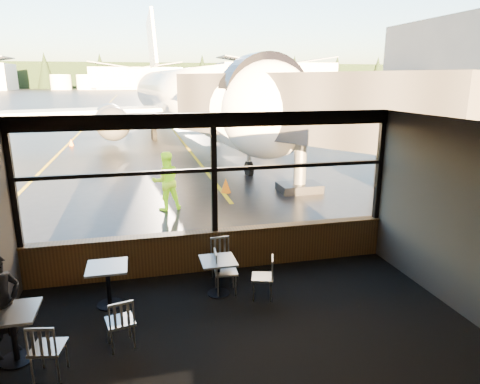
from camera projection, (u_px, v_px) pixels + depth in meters
name	position (u px, v px, depth m)	size (l,w,h in m)	color
ground_plane	(139.00, 94.00, 122.44)	(520.00, 520.00, 0.00)	black
carpet_floor	(249.00, 346.00, 6.88)	(8.00, 6.00, 0.01)	black
ceiling	(251.00, 128.00, 5.98)	(8.00, 6.00, 0.04)	#38332D
wall_right	(475.00, 225.00, 7.34)	(0.04, 6.00, 3.50)	#4C453D
wall_back	(341.00, 375.00, 3.61)	(8.00, 0.04, 3.50)	#4C453D
window_sill	(215.00, 250.00, 9.58)	(8.00, 0.28, 0.90)	brown
window_header	(213.00, 120.00, 8.84)	(8.00, 0.18, 0.30)	black
mullion_left	(12.00, 185.00, 8.23)	(0.12, 0.12, 2.60)	black
mullion_centre	(214.00, 174.00, 9.13)	(0.12, 0.12, 2.60)	black
mullion_right	(379.00, 166.00, 10.03)	(0.12, 0.12, 2.60)	black
window_transom	(214.00, 170.00, 9.11)	(8.00, 0.10, 0.08)	black
airliner	(187.00, 59.00, 28.71)	(29.99, 35.98, 10.99)	white
jet_bridge	(287.00, 128.00, 15.05)	(9.38, 11.47, 5.00)	#272729
cafe_table_near	(218.00, 277.00, 8.47)	(0.68, 0.68, 0.74)	#A7A399
cafe_table_mid	(109.00, 286.00, 8.04)	(0.74, 0.74, 0.81)	#A7A199
cafe_table_left	(14.00, 336.00, 6.43)	(0.76, 0.76, 0.84)	#A09C94
chair_near_e	(262.00, 278.00, 8.31)	(0.47, 0.47, 0.86)	#ACA79B
chair_near_w	(226.00, 272.00, 8.50)	(0.50, 0.50, 0.92)	beige
chair_near_n	(222.00, 260.00, 9.02)	(0.51, 0.51, 0.94)	beige
chair_mid_s	(120.00, 322.00, 6.78)	(0.48, 0.48, 0.89)	beige
chair_left_s	(48.00, 348.00, 6.08)	(0.50, 0.50, 0.92)	#B9B3A7
passenger	(2.00, 306.00, 6.48)	(0.61, 0.40, 1.67)	black
ground_crew	(166.00, 181.00, 13.89)	(0.94, 0.73, 1.92)	#BFF219
cone_nose	(226.00, 185.00, 16.18)	(0.40, 0.40, 0.55)	#DC6706
cone_wing	(71.00, 142.00, 27.53)	(0.33, 0.33, 0.46)	orange
hangar_mid	(137.00, 77.00, 182.23)	(38.00, 15.00, 10.00)	silver
hangar_right	(276.00, 75.00, 189.08)	(50.00, 20.00, 12.00)	silver
fuel_tank_a	(61.00, 82.00, 173.08)	(8.00, 8.00, 6.00)	silver
fuel_tank_b	(87.00, 82.00, 175.36)	(8.00, 8.00, 6.00)	silver
fuel_tank_c	(112.00, 82.00, 177.64)	(8.00, 8.00, 6.00)	silver
treeline	(136.00, 75.00, 205.46)	(360.00, 3.00, 12.00)	black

